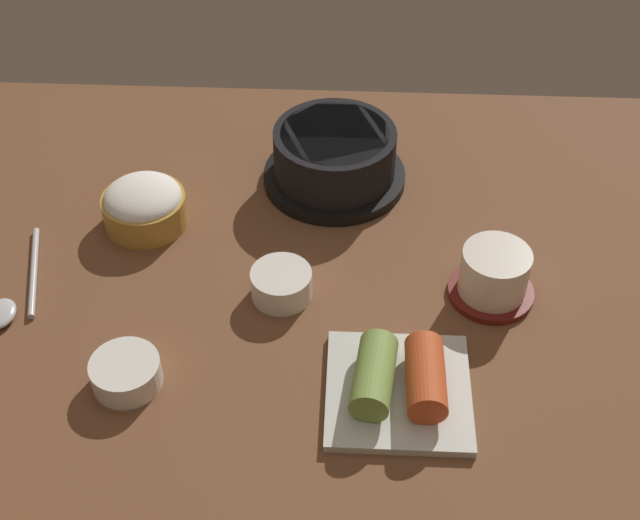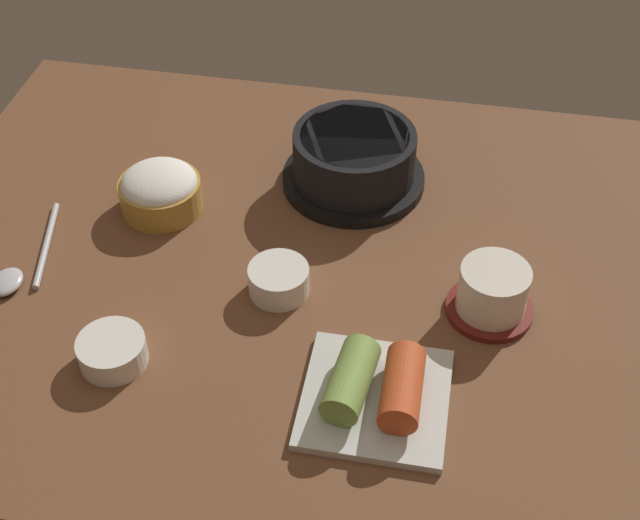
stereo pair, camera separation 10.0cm
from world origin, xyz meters
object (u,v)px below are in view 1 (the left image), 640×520
at_px(rice_bowl, 144,205).
at_px(banchan_cup_center, 281,283).
at_px(kimchi_plate, 399,382).
at_px(stone_pot, 335,157).
at_px(tea_cup_with_saucer, 494,275).
at_px(spoon, 10,300).
at_px(side_bowl_near, 126,372).

bearing_deg(rice_bowl, banchan_cup_center, -33.35).
height_order(rice_bowl, kimchi_plate, rice_bowl).
bearing_deg(stone_pot, tea_cup_with_saucer, -46.97).
distance_m(stone_pot, rice_bowl, 0.25).
height_order(stone_pot, banchan_cup_center, stone_pot).
height_order(stone_pot, rice_bowl, stone_pot).
relative_size(tea_cup_with_saucer, spoon, 0.59).
bearing_deg(side_bowl_near, kimchi_plate, -0.53).
xyz_separation_m(stone_pot, side_bowl_near, (-0.20, -0.35, -0.02)).
distance_m(stone_pot, side_bowl_near, 0.40).
distance_m(banchan_cup_center, kimchi_plate, 0.19).
bearing_deg(tea_cup_with_saucer, rice_bowl, 165.82).
bearing_deg(kimchi_plate, side_bowl_near, 179.47).
bearing_deg(side_bowl_near, rice_bowl, 96.36).
relative_size(tea_cup_with_saucer, banchan_cup_center, 1.40).
relative_size(rice_bowl, tea_cup_with_saucer, 1.05).
bearing_deg(tea_cup_with_saucer, kimchi_plate, -126.24).
xyz_separation_m(banchan_cup_center, spoon, (-0.31, -0.03, -0.01)).
xyz_separation_m(banchan_cup_center, side_bowl_near, (-0.15, -0.13, -0.00)).
distance_m(stone_pot, spoon, 0.44).
bearing_deg(spoon, kimchi_plate, -13.82).
xyz_separation_m(tea_cup_with_saucer, spoon, (-0.55, -0.04, -0.02)).
relative_size(tea_cup_with_saucer, side_bowl_near, 1.34).
xyz_separation_m(kimchi_plate, side_bowl_near, (-0.28, 0.00, -0.00)).
bearing_deg(side_bowl_near, spoon, 146.00).
relative_size(kimchi_plate, spoon, 0.89).
distance_m(rice_bowl, side_bowl_near, 0.25).
bearing_deg(rice_bowl, stone_pot, 22.10).
height_order(rice_bowl, banchan_cup_center, rice_bowl).
distance_m(tea_cup_with_saucer, spoon, 0.55).
bearing_deg(kimchi_plate, banchan_cup_center, 133.79).
bearing_deg(spoon, tea_cup_with_saucer, 4.28).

